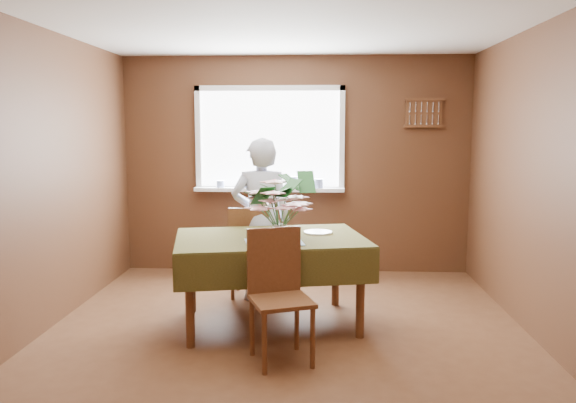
# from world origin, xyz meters

# --- Properties ---
(floor) EXTENTS (4.50, 4.50, 0.00)m
(floor) POSITION_xyz_m (0.00, 0.00, 0.00)
(floor) COLOR #55311D
(floor) RESTS_ON ground
(ceiling) EXTENTS (4.50, 4.50, 0.00)m
(ceiling) POSITION_xyz_m (0.00, 0.00, 2.50)
(ceiling) COLOR white
(ceiling) RESTS_ON wall_back
(wall_back) EXTENTS (4.00, 0.00, 4.00)m
(wall_back) POSITION_xyz_m (0.00, 2.25, 1.25)
(wall_back) COLOR brown
(wall_back) RESTS_ON floor
(wall_front) EXTENTS (4.00, 0.00, 4.00)m
(wall_front) POSITION_xyz_m (0.00, -2.25, 1.25)
(wall_front) COLOR brown
(wall_front) RESTS_ON floor
(wall_left) EXTENTS (0.00, 4.50, 4.50)m
(wall_left) POSITION_xyz_m (-2.00, 0.00, 1.25)
(wall_left) COLOR brown
(wall_left) RESTS_ON floor
(wall_right) EXTENTS (0.00, 4.50, 4.50)m
(wall_right) POSITION_xyz_m (2.00, 0.00, 1.25)
(wall_right) COLOR brown
(wall_right) RESTS_ON floor
(window_assembly) EXTENTS (1.72, 0.20, 1.22)m
(window_assembly) POSITION_xyz_m (-0.29, 2.20, 1.35)
(window_assembly) COLOR white
(window_assembly) RESTS_ON wall_back
(spoon_rack) EXTENTS (0.44, 0.05, 0.33)m
(spoon_rack) POSITION_xyz_m (1.45, 2.22, 1.85)
(spoon_rack) COLOR brown
(spoon_rack) RESTS_ON wall_back
(dining_table) EXTENTS (1.77, 1.38, 0.77)m
(dining_table) POSITION_xyz_m (-0.14, 0.40, 0.67)
(dining_table) COLOR brown
(dining_table) RESTS_ON floor
(chair_far) EXTENTS (0.40, 0.40, 0.92)m
(chair_far) POSITION_xyz_m (-0.40, 1.15, 0.50)
(chair_far) COLOR brown
(chair_far) RESTS_ON floor
(chair_near) EXTENTS (0.53, 0.53, 0.96)m
(chair_near) POSITION_xyz_m (-0.03, -0.30, 0.52)
(chair_near) COLOR brown
(chair_near) RESTS_ON floor
(seated_woman) EXTENTS (0.61, 0.43, 1.59)m
(seated_woman) POSITION_xyz_m (-0.29, 1.12, 0.80)
(seated_woman) COLOR white
(seated_woman) RESTS_ON floor
(flower_bouquet) EXTENTS (0.58, 0.58, 0.49)m
(flower_bouquet) POSITION_xyz_m (-0.05, 0.20, 1.09)
(flower_bouquet) COLOR white
(flower_bouquet) RESTS_ON dining_table
(side_plate) EXTENTS (0.31, 0.31, 0.01)m
(side_plate) POSITION_xyz_m (0.26, 0.59, 0.77)
(side_plate) COLOR white
(side_plate) RESTS_ON dining_table
(table_knife) EXTENTS (0.09, 0.19, 0.00)m
(table_knife) POSITION_xyz_m (0.08, 0.17, 0.78)
(table_knife) COLOR silver
(table_knife) RESTS_ON dining_table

